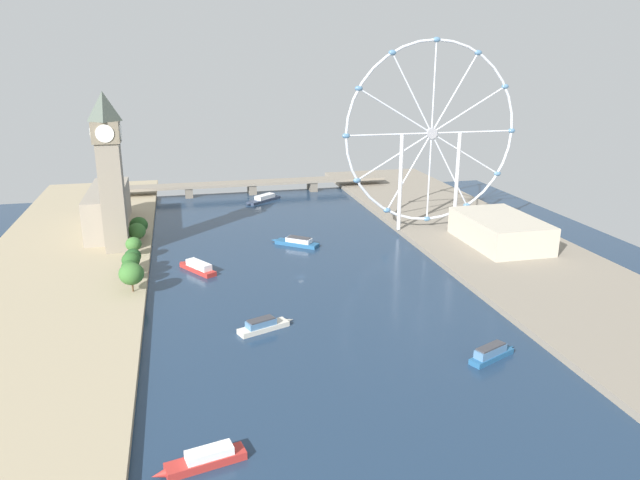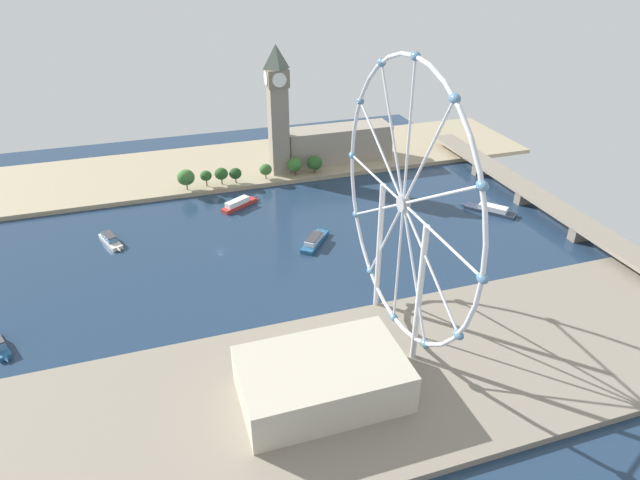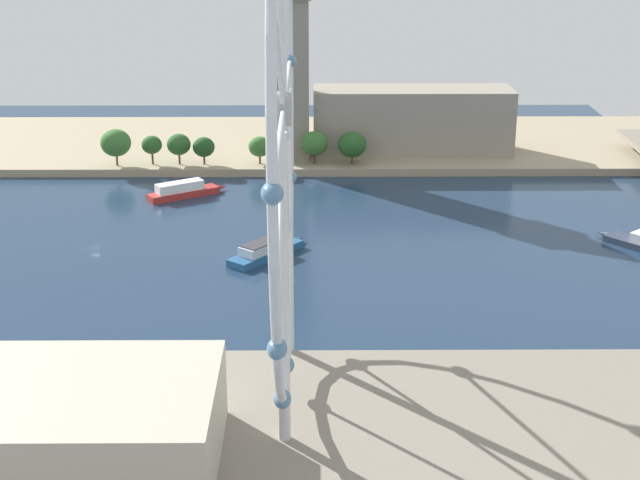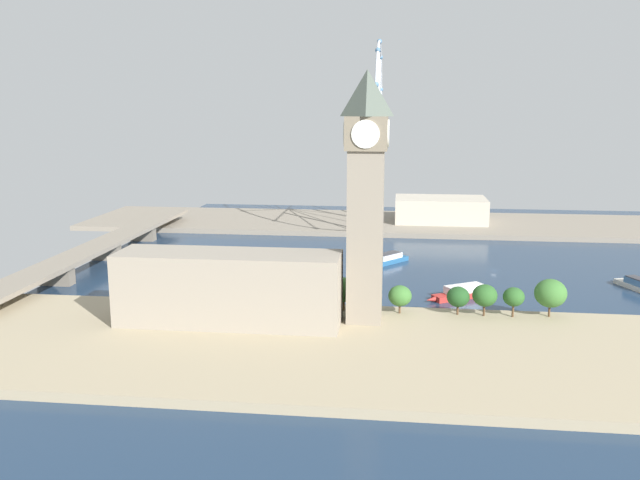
{
  "view_description": "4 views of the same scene",
  "coord_description": "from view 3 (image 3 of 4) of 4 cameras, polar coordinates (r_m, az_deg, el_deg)",
  "views": [
    {
      "loc": [
        -57.41,
        -283.93,
        109.82
      ],
      "look_at": [
        13.38,
        13.5,
        14.91
      ],
      "focal_mm": 33.59,
      "sensor_mm": 36.0,
      "label": 1
    },
    {
      "loc": [
        265.91,
        -28.0,
        154.69
      ],
      "look_at": [
        20.68,
        51.89,
        8.88
      ],
      "focal_mm": 30.71,
      "sensor_mm": 36.0,
      "label": 2
    },
    {
      "loc": [
        277.48,
        66.94,
        102.93
      ],
      "look_at": [
        20.25,
        68.75,
        9.58
      ],
      "focal_mm": 54.36,
      "sensor_mm": 36.0,
      "label": 3
    },
    {
      "loc": [
        -323.58,
        47.83,
        78.49
      ],
      "look_at": [
        -10.68,
        85.17,
        15.31
      ],
      "focal_mm": 37.01,
      "sensor_mm": 36.0,
      "label": 4
    }
  ],
  "objects": [
    {
      "name": "tour_boat_5",
      "position": [
        347.14,
        -8.05,
        2.91
      ],
      "size": [
        19.45,
        27.87,
        5.66
      ],
      "rotation": [
        0.0,
        0.0,
        2.12
      ],
      "color": "#B22D28",
      "rests_on": "ground_plane"
    },
    {
      "name": "ground_plane",
      "position": [
        303.43,
        -13.12,
        -0.43
      ],
      "size": [
        413.34,
        413.34,
        0.0
      ],
      "primitive_type": "plane",
      "color": "#1E334C"
    },
    {
      "name": "tour_boat_1",
      "position": [
        287.65,
        -3.2,
        -0.61
      ],
      "size": [
        27.38,
        23.37,
        5.26
      ],
      "rotation": [
        0.0,
        0.0,
        2.46
      ],
      "color": "#235684",
      "rests_on": "ground_plane"
    },
    {
      "name": "parliament_block",
      "position": [
        392.51,
        5.46,
        7.03
      ],
      "size": [
        22.0,
        79.25,
        25.64
      ],
      "primitive_type": "cube",
      "color": "gray",
      "rests_on": "riverbank_left"
    },
    {
      "name": "ferris_wheel",
      "position": [
        186.53,
        -2.16,
        7.46
      ],
      "size": [
        114.22,
        3.2,
        116.89
      ],
      "color": "silver",
      "rests_on": "riverbank_right"
    },
    {
      "name": "riverside_hall",
      "position": [
        185.51,
        -15.51,
        -10.53
      ],
      "size": [
        37.75,
        60.36,
        16.23
      ],
      "primitive_type": "cube",
      "color": "#BCB29E",
      "rests_on": "riverbank_right"
    },
    {
      "name": "riverbank_left",
      "position": [
        417.24,
        -9.67,
        5.59
      ],
      "size": [
        90.0,
        520.0,
        3.0
      ],
      "primitive_type": "cube",
      "color": "tan",
      "rests_on": "ground_plane"
    },
    {
      "name": "tree_row_embankment",
      "position": [
        374.13,
        -5.29,
        5.62
      ],
      "size": [
        12.53,
        101.64,
        14.17
      ],
      "color": "#513823",
      "rests_on": "riverbank_left"
    },
    {
      "name": "clock_tower",
      "position": [
        375.92,
        -1.64,
        11.7
      ],
      "size": [
        15.43,
        15.43,
        88.43
      ],
      "color": "gray",
      "rests_on": "riverbank_left"
    }
  ]
}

